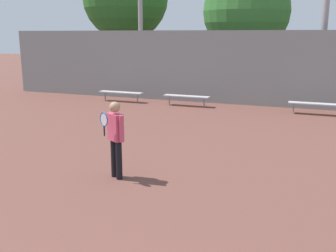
{
  "coord_description": "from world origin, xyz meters",
  "views": [
    {
      "loc": [
        2.5,
        -0.82,
        3.17
      ],
      "look_at": [
        -0.77,
        7.77,
        1.0
      ],
      "focal_mm": 42.0,
      "sensor_mm": 36.0,
      "label": 1
    }
  ],
  "objects_px": {
    "bench_by_gate": "(316,104)",
    "tree_dark_dense": "(246,11)",
    "tennis_player": "(115,135)",
    "bench_courtside_far": "(121,93)",
    "bench_adjacent_court": "(186,97)"
  },
  "relations": [
    {
      "from": "bench_by_gate",
      "to": "tree_dark_dense",
      "type": "height_order",
      "value": "tree_dark_dense"
    },
    {
      "from": "tennis_player",
      "to": "bench_courtside_far",
      "type": "distance_m",
      "value": 10.23
    },
    {
      "from": "bench_by_gate",
      "to": "tennis_player",
      "type": "bearing_deg",
      "value": -114.08
    },
    {
      "from": "tennis_player",
      "to": "bench_courtside_far",
      "type": "bearing_deg",
      "value": 147.42
    },
    {
      "from": "bench_courtside_far",
      "to": "bench_adjacent_court",
      "type": "height_order",
      "value": "same"
    },
    {
      "from": "bench_courtside_far",
      "to": "tree_dark_dense",
      "type": "xyz_separation_m",
      "value": [
        4.87,
        5.19,
        3.88
      ]
    },
    {
      "from": "bench_by_gate",
      "to": "bench_courtside_far",
      "type": "bearing_deg",
      "value": 180.0
    },
    {
      "from": "bench_adjacent_court",
      "to": "bench_by_gate",
      "type": "distance_m",
      "value": 5.42
    },
    {
      "from": "bench_courtside_far",
      "to": "bench_by_gate",
      "type": "xyz_separation_m",
      "value": [
        8.7,
        0.0,
        -0.0
      ]
    },
    {
      "from": "tennis_player",
      "to": "bench_adjacent_court",
      "type": "height_order",
      "value": "tennis_player"
    },
    {
      "from": "bench_by_gate",
      "to": "bench_adjacent_court",
      "type": "bearing_deg",
      "value": -180.0
    },
    {
      "from": "tennis_player",
      "to": "bench_by_gate",
      "type": "height_order",
      "value": "tennis_player"
    },
    {
      "from": "tennis_player",
      "to": "tree_dark_dense",
      "type": "distance_m",
      "value": 14.68
    },
    {
      "from": "bench_courtside_far",
      "to": "bench_by_gate",
      "type": "height_order",
      "value": "same"
    },
    {
      "from": "bench_by_gate",
      "to": "tree_dark_dense",
      "type": "distance_m",
      "value": 7.53
    }
  ]
}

